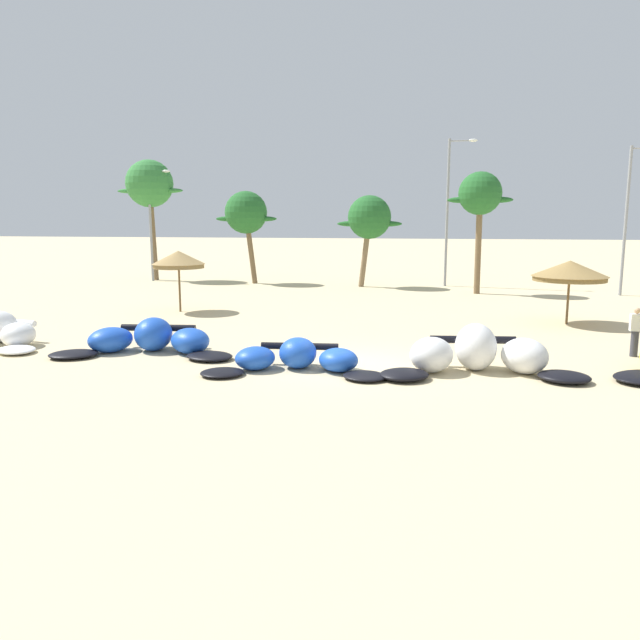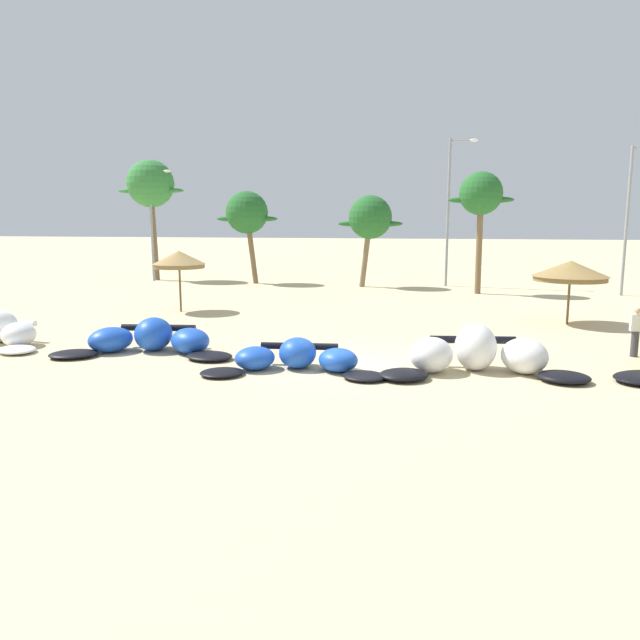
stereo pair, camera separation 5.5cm
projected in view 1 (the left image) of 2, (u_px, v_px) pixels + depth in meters
name	position (u px, v px, depth m)	size (l,w,h in m)	color
ground_plane	(348.00, 363.00, 19.00)	(260.00, 260.00, 0.00)	beige
kite_left	(150.00, 340.00, 20.45)	(6.31, 3.28, 1.14)	black
kite_left_of_center	(297.00, 358.00, 18.03)	(5.63, 2.80, 0.93)	black
kite_center	(478.00, 355.00, 17.72)	(6.09, 3.17, 1.40)	black
beach_umbrella_near_van	(179.00, 259.00, 29.25)	(2.55, 2.55, 2.96)	brown
beach_umbrella_middle	(570.00, 271.00, 25.74)	(3.15, 3.15, 2.73)	brown
person_by_umbrellas	(635.00, 332.00, 19.78)	(0.36, 0.24, 1.62)	#383842
palm_leftmost	(150.00, 185.00, 44.29)	(5.15, 3.43, 8.76)	brown
palm_left	(246.00, 213.00, 42.27)	(4.42, 2.95, 6.42)	brown
palm_left_of_gap	(369.00, 218.00, 39.97)	(4.29, 2.86, 6.04)	#7F6647
palm_center_left	(480.00, 196.00, 35.99)	(3.83, 2.55, 7.26)	brown
lamppost_west	(152.00, 219.00, 43.99)	(1.75, 0.24, 8.01)	gray
lamppost_west_center	(450.00, 205.00, 40.31)	(1.87, 0.24, 9.68)	gray
lamppost_east_center	(630.00, 212.00, 35.25)	(2.06, 0.24, 8.62)	gray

